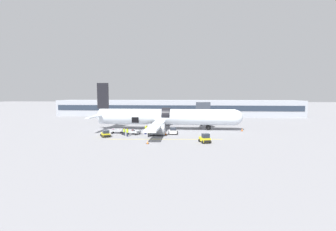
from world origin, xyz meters
TOP-DOWN VIEW (x-y plane):
  - ground_plane at (0.00, 0.00)m, footprint 500.00×500.00m
  - apron_marking_line at (0.25, -8.66)m, footprint 22.26×2.00m
  - terminal_strip at (0.00, 42.50)m, footprint 98.90×12.17m
  - jet_bridge_stub at (8.56, 10.96)m, footprint 3.60×12.14m
  - airplane at (-1.16, 3.96)m, footprint 37.77×33.82m
  - baggage_tug_lead at (7.77, -11.20)m, footprint 2.32×2.66m
  - baggage_tug_mid at (1.44, -2.20)m, footprint 2.21×3.28m
  - baggage_tug_rear at (-12.17, -7.15)m, footprint 2.59×2.94m
  - baggage_cart_loading at (-6.95, -3.75)m, footprint 3.46×2.63m
  - baggage_cart_queued at (-11.24, -2.64)m, footprint 3.58×2.22m
  - ground_crew_loader_a at (-3.32, -6.61)m, footprint 0.57×0.57m
  - ground_crew_loader_b at (-4.71, -1.65)m, footprint 0.62×0.55m
  - ground_crew_driver at (-8.75, -5.36)m, footprint 0.47×0.54m
  - ground_crew_supervisor at (-3.39, -1.64)m, footprint 0.58×0.58m
  - ground_crew_helper at (-7.82, -6.36)m, footprint 0.55×0.60m
  - suitcase_on_tarmac_upright at (-4.58, -3.33)m, footprint 0.48×0.30m
  - suitcase_on_tarmac_spare at (-9.37, -4.48)m, footprint 0.50×0.29m
  - safety_cone_nose at (17.60, 2.77)m, footprint 0.51×0.51m
  - safety_cone_engine_left at (-2.37, -13.00)m, footprint 0.53×0.53m
  - safety_cone_wingtip at (-0.03, -4.12)m, footprint 0.48×0.48m

SIDE VIEW (x-z plane):
  - ground_plane at x=0.00m, z-range 0.00..0.00m
  - apron_marking_line at x=0.25m, z-range 0.00..0.01m
  - suitcase_on_tarmac_upright at x=-4.58m, z-range -0.05..0.54m
  - safety_cone_engine_left at x=-2.37m, z-range -0.02..0.56m
  - suitcase_on_tarmac_spare at x=-9.37m, z-range -0.05..0.60m
  - safety_cone_wingtip at x=-0.03m, z-range -0.02..0.72m
  - safety_cone_nose at x=17.60m, z-range -0.02..0.73m
  - baggage_cart_loading at x=-6.95m, z-range -0.09..0.98m
  - baggage_cart_queued at x=-11.24m, z-range -0.01..0.99m
  - baggage_tug_mid at x=1.44m, z-range -0.07..1.27m
  - baggage_tug_rear at x=-12.17m, z-range -0.10..1.31m
  - baggage_tug_lead at x=7.77m, z-range -0.15..1.56m
  - ground_crew_driver at x=-8.75m, z-range 0.04..1.62m
  - ground_crew_loader_a at x=-3.32m, z-range 0.05..1.81m
  - ground_crew_helper at x=-7.82m, z-range 0.05..1.82m
  - ground_crew_supervisor at x=-3.39m, z-range 0.05..1.86m
  - ground_crew_loader_b at x=-4.71m, z-range 0.05..1.87m
  - airplane at x=-1.16m, z-range -2.75..8.88m
  - terminal_strip at x=0.00m, z-range 0.00..6.48m
  - jet_bridge_stub at x=8.56m, z-range 1.69..8.48m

